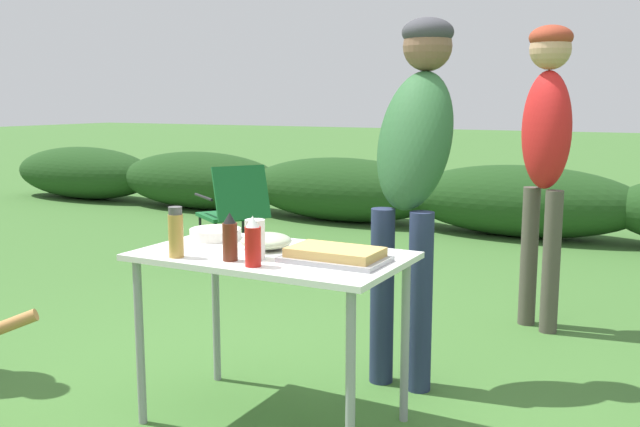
# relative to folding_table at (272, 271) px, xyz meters

# --- Properties ---
(ground_plane) EXTENTS (60.00, 60.00, 0.00)m
(ground_plane) POSITION_rel_folding_table_xyz_m (0.00, 0.00, -0.66)
(ground_plane) COLOR #3D6B2D
(shrub_hedge) EXTENTS (14.40, 0.90, 0.72)m
(shrub_hedge) POSITION_rel_folding_table_xyz_m (0.00, 4.76, -0.30)
(shrub_hedge) COLOR #1E4219
(shrub_hedge) RESTS_ON ground
(folding_table) EXTENTS (1.10, 0.64, 0.74)m
(folding_table) POSITION_rel_folding_table_xyz_m (0.00, 0.00, 0.00)
(folding_table) COLOR silver
(folding_table) RESTS_ON ground
(food_tray) EXTENTS (0.40, 0.25, 0.06)m
(food_tray) POSITION_rel_folding_table_xyz_m (0.30, -0.02, 0.10)
(food_tray) COLOR #9E9EA3
(food_tray) RESTS_ON folding_table
(plate_stack) EXTENTS (0.23, 0.23, 0.05)m
(plate_stack) POSITION_rel_folding_table_xyz_m (-0.39, 0.14, 0.10)
(plate_stack) COLOR white
(plate_stack) RESTS_ON folding_table
(mixing_bowl) EXTENTS (0.22, 0.22, 0.07)m
(mixing_bowl) POSITION_rel_folding_table_xyz_m (-0.07, 0.06, 0.11)
(mixing_bowl) COLOR #ADBC99
(mixing_bowl) RESTS_ON folding_table
(paper_cup_stack) EXTENTS (0.08, 0.08, 0.16)m
(paper_cup_stack) POSITION_rel_folding_table_xyz_m (-0.01, -0.12, 0.16)
(paper_cup_stack) COLOR white
(paper_cup_stack) RESTS_ON folding_table
(bbq_sauce_bottle) EXTENTS (0.06, 0.06, 0.19)m
(bbq_sauce_bottle) POSITION_rel_folding_table_xyz_m (-0.07, -0.19, 0.17)
(bbq_sauce_bottle) COLOR #562314
(bbq_sauce_bottle) RESTS_ON folding_table
(spice_jar) EXTENTS (0.06, 0.06, 0.21)m
(spice_jar) POSITION_rel_folding_table_xyz_m (-0.30, -0.24, 0.18)
(spice_jar) COLOR #B2893D
(spice_jar) RESTS_ON folding_table
(ketchup_bottle) EXTENTS (0.06, 0.06, 0.19)m
(ketchup_bottle) POSITION_rel_folding_table_xyz_m (0.06, -0.23, 0.17)
(ketchup_bottle) COLOR red
(ketchup_bottle) RESTS_ON folding_table
(standing_person_in_gray_fleece) EXTENTS (0.38, 0.52, 1.76)m
(standing_person_in_gray_fleece) POSITION_rel_folding_table_xyz_m (0.34, 0.75, 0.46)
(standing_person_in_gray_fleece) COLOR #232D4C
(standing_person_in_gray_fleece) RESTS_ON ground
(standing_person_in_dark_puffer) EXTENTS (0.40, 0.37, 1.79)m
(standing_person_in_dark_puffer) POSITION_rel_folding_table_xyz_m (0.75, 1.84, 0.49)
(standing_person_in_dark_puffer) COLOR #4C473D
(standing_person_in_dark_puffer) RESTS_ON ground
(camp_chair_green_behind_table) EXTENTS (0.75, 0.71, 0.83)m
(camp_chair_green_behind_table) POSITION_rel_folding_table_xyz_m (-1.88, 2.45, -0.20)
(camp_chair_green_behind_table) COLOR #19602D
(camp_chair_green_behind_table) RESTS_ON ground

